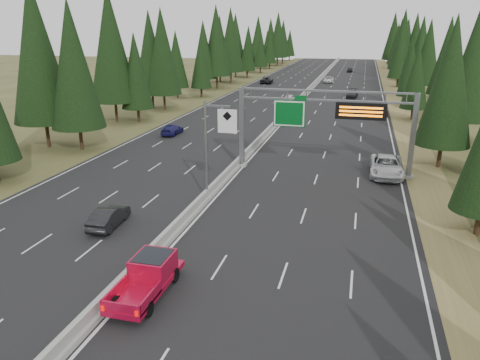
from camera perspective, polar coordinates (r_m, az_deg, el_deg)
name	(u,v)px	position (r m, az deg, el deg)	size (l,w,h in m)	color
road	(299,101)	(90.38, 7.21, 9.51)	(32.00, 260.00, 0.08)	black
shoulder_right	(398,105)	(89.86, 18.66, 8.65)	(3.60, 260.00, 0.06)	olive
shoulder_left	(210,98)	(94.31, -3.72, 9.96)	(3.60, 260.00, 0.06)	#3F411E
median_barrier	(299,99)	(90.32, 7.22, 9.74)	(0.70, 260.00, 0.85)	gray
sign_gantry	(331,119)	(44.35, 11.08, 7.31)	(16.75, 0.98, 7.80)	slate
hov_sign_pole	(213,144)	(36.38, -3.34, 4.41)	(2.80, 0.50, 8.00)	slate
tree_row_right	(432,56)	(86.32, 22.33, 13.78)	(11.34, 242.39, 18.45)	black
tree_row_left	(180,50)	(90.88, -7.33, 15.44)	(11.92, 242.30, 18.96)	black
silver_minivan	(387,166)	(45.87, 17.43, 1.64)	(2.97, 6.45, 1.79)	silver
red_pickup	(150,273)	(25.32, -10.94, -11.10)	(2.02, 5.67, 1.85)	black
car_ahead_green	(289,118)	(68.95, 6.05, 7.52)	(1.66, 4.12, 1.40)	#13572B
car_ahead_dkred	(381,111)	(77.38, 16.78, 8.07)	(1.66, 4.77, 1.57)	#4E0B0B
car_ahead_dkgrey	(352,94)	(96.61, 13.45, 10.20)	(2.17, 5.34, 1.55)	black
car_ahead_white	(329,80)	(122.56, 10.75, 11.93)	(2.45, 5.32, 1.48)	silver
car_ahead_far	(350,70)	(153.75, 13.24, 12.97)	(1.77, 4.39, 1.50)	black
car_onc_near	(109,217)	(33.87, -15.70, -4.34)	(1.47, 4.23, 1.39)	black
car_onc_blue	(172,130)	(61.57, -8.27, 6.11)	(1.81, 4.45, 1.29)	navy
car_onc_white	(290,98)	(88.88, 6.12, 9.90)	(1.71, 4.24, 1.45)	silver
car_onc_far	(267,80)	(119.08, 3.29, 12.08)	(2.74, 5.95, 1.65)	black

